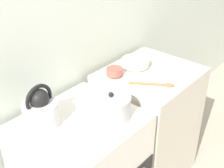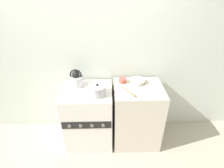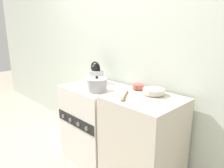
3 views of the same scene
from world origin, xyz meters
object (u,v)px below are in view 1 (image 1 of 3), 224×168
object	(u,v)px
small_ceramic_bowl	(115,72)
enamel_bowl	(135,62)
kettle	(41,110)
cooking_pot	(111,107)

from	to	relation	value
small_ceramic_bowl	enamel_bowl	bearing A→B (deg)	-5.97
enamel_bowl	small_ceramic_bowl	bearing A→B (deg)	174.03
kettle	cooking_pot	xyz separation A→B (m)	(0.29, -0.23, -0.03)
cooking_pot	small_ceramic_bowl	bearing A→B (deg)	37.51
kettle	small_ceramic_bowl	distance (m)	0.63
cooking_pot	kettle	bearing A→B (deg)	141.66
enamel_bowl	small_ceramic_bowl	size ratio (longest dim) A/B	1.84
kettle	small_ceramic_bowl	xyz separation A→B (m)	(0.63, 0.03, -0.03)
kettle	enamel_bowl	xyz separation A→B (m)	(0.83, 0.00, -0.03)
cooking_pot	enamel_bowl	distance (m)	0.59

